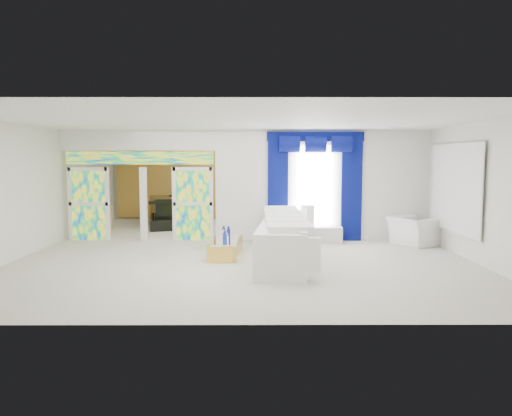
{
  "coord_description": "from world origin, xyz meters",
  "views": [
    {
      "loc": [
        0.26,
        -12.37,
        2.2
      ],
      "look_at": [
        0.3,
        -1.2,
        1.1
      ],
      "focal_mm": 34.38,
      "sensor_mm": 36.0,
      "label": 1
    }
  ],
  "objects_px": {
    "coffee_table": "(226,248)",
    "console_table": "(318,235)",
    "white_sofa": "(285,239)",
    "grand_piano": "(173,210)",
    "armchair": "(414,231)"
  },
  "relations": [
    {
      "from": "coffee_table",
      "to": "console_table",
      "type": "relative_size",
      "value": 1.34
    },
    {
      "from": "coffee_table",
      "to": "armchair",
      "type": "xyz_separation_m",
      "value": [
        4.8,
        1.42,
        0.18
      ]
    },
    {
      "from": "white_sofa",
      "to": "console_table",
      "type": "distance_m",
      "value": 2.38
    },
    {
      "from": "grand_piano",
      "to": "coffee_table",
      "type": "bearing_deg",
      "value": -86.85
    },
    {
      "from": "grand_piano",
      "to": "armchair",
      "type": "bearing_deg",
      "value": -48.72
    },
    {
      "from": "console_table",
      "to": "grand_piano",
      "type": "distance_m",
      "value": 5.87
    },
    {
      "from": "grand_piano",
      "to": "console_table",
      "type": "bearing_deg",
      "value": -57.54
    },
    {
      "from": "white_sofa",
      "to": "console_table",
      "type": "height_order",
      "value": "white_sofa"
    },
    {
      "from": "coffee_table",
      "to": "console_table",
      "type": "bearing_deg",
      "value": 37.69
    },
    {
      "from": "coffee_table",
      "to": "grand_piano",
      "type": "bearing_deg",
      "value": 110.75
    },
    {
      "from": "coffee_table",
      "to": "console_table",
      "type": "height_order",
      "value": "console_table"
    },
    {
      "from": "coffee_table",
      "to": "armchair",
      "type": "relative_size",
      "value": 1.5
    },
    {
      "from": "white_sofa",
      "to": "coffee_table",
      "type": "distance_m",
      "value": 1.41
    },
    {
      "from": "armchair",
      "to": "grand_piano",
      "type": "bearing_deg",
      "value": 31.89
    },
    {
      "from": "white_sofa",
      "to": "grand_piano",
      "type": "relative_size",
      "value": 2.47
    }
  ]
}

